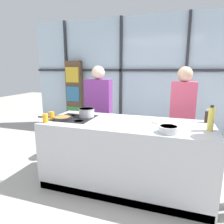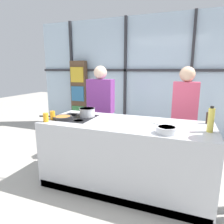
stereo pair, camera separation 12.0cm
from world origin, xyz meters
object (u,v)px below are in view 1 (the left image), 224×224
pepper_grinder (207,116)px  juice_glass_near (45,118)px  spectator_far_left (99,107)px  spectator_center_left (182,111)px  mixing_bowl (168,129)px  juice_glass_far (52,116)px  white_plate (161,122)px  oil_bottle (211,119)px  frying_pan (62,118)px  saucepan (87,112)px

pepper_grinder → juice_glass_near: (-1.97, -0.65, -0.02)m
spectator_far_left → spectator_center_left: 1.40m
spectator_far_left → spectator_center_left: size_ratio=1.01×
juice_glass_near → pepper_grinder: bearing=18.3°
mixing_bowl → juice_glass_far: (-1.52, 0.09, 0.02)m
mixing_bowl → juice_glass_far: size_ratio=1.92×
spectator_center_left → white_plate: spectator_center_left is taller
white_plate → pepper_grinder: (0.56, 0.17, 0.07)m
spectator_far_left → oil_bottle: (1.68, -0.85, 0.12)m
spectator_center_left → white_plate: bearing=67.3°
frying_pan → white_plate: (1.30, 0.28, -0.01)m
juice_glass_far → frying_pan: bearing=31.8°
frying_pan → juice_glass_far: juice_glass_far is taller
white_plate → frying_pan: bearing=-168.0°
mixing_bowl → oil_bottle: size_ratio=0.77×
spectator_center_left → white_plate: 0.70m
pepper_grinder → saucepan: bearing=-173.2°
frying_pan → pepper_grinder: bearing=13.4°
saucepan → oil_bottle: oil_bottle is taller
mixing_bowl → spectator_far_left: bearing=139.1°
white_plate → oil_bottle: (0.55, -0.21, 0.13)m
saucepan → oil_bottle: bearing=-6.6°
spectator_center_left → saucepan: spectator_center_left is taller
frying_pan → juice_glass_near: 0.24m
mixing_bowl → pepper_grinder: bearing=53.2°
juice_glass_near → juice_glass_far: same height
spectator_center_left → oil_bottle: bearing=108.1°
spectator_far_left → juice_glass_far: bearing=74.3°
pepper_grinder → juice_glass_far: bearing=-165.5°
pepper_grinder → juice_glass_near: pepper_grinder is taller
mixing_bowl → juice_glass_near: size_ratio=1.92×
saucepan → pepper_grinder: (1.60, 0.19, 0.01)m
frying_pan → white_plate: 1.33m
pepper_grinder → spectator_far_left: bearing=164.1°
spectator_far_left → juice_glass_far: size_ratio=14.12×
spectator_center_left → juice_glass_far: 1.95m
frying_pan → spectator_center_left: bearing=30.5°
white_plate → mixing_bowl: 0.44m
spectator_center_left → frying_pan: (-1.57, -0.92, -0.02)m
mixing_bowl → juice_glass_near: bearing=-178.0°
spectator_center_left → white_plate: (-0.27, -0.65, -0.03)m
spectator_center_left → oil_bottle: size_ratio=5.59×
spectator_far_left → white_plate: 1.30m
saucepan → oil_bottle: size_ratio=1.32×
mixing_bowl → pepper_grinder: size_ratio=1.25×
frying_pan → juice_glass_far: bearing=-148.2°
frying_pan → pepper_grinder: pepper_grinder is taller
saucepan → juice_glass_near: bearing=-128.3°
spectator_center_left → mixing_bowl: (-0.16, -1.08, 0.00)m
mixing_bowl → white_plate: bearing=104.8°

